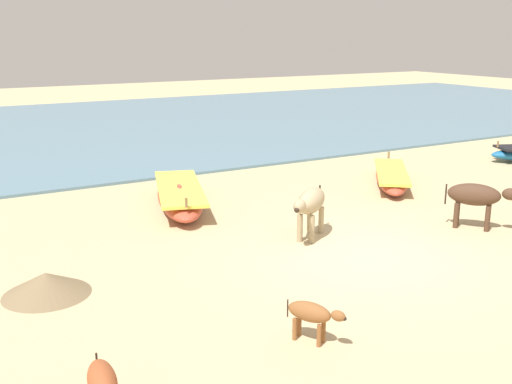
{
  "coord_description": "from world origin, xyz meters",
  "views": [
    {
      "loc": [
        -6.99,
        -8.12,
        3.99
      ],
      "look_at": [
        -0.55,
        3.08,
        0.6
      ],
      "focal_mm": 42.95,
      "sensor_mm": 36.0,
      "label": 1
    }
  ],
  "objects_px": {
    "calf_far_brown": "(311,314)",
    "cow_adult_dark": "(477,197)",
    "fishing_boat_0": "(391,177)",
    "cow_second_adult_dun": "(310,203)",
    "fishing_boat_3": "(180,196)"
  },
  "relations": [
    {
      "from": "fishing_boat_3",
      "to": "calf_far_brown",
      "type": "relative_size",
      "value": 5.0
    },
    {
      "from": "cow_adult_dark",
      "to": "calf_far_brown",
      "type": "xyz_separation_m",
      "value": [
        -5.75,
        -2.29,
        -0.29
      ]
    },
    {
      "from": "fishing_boat_3",
      "to": "cow_adult_dark",
      "type": "bearing_deg",
      "value": 64.3
    },
    {
      "from": "cow_adult_dark",
      "to": "calf_far_brown",
      "type": "height_order",
      "value": "cow_adult_dark"
    },
    {
      "from": "fishing_boat_0",
      "to": "cow_adult_dark",
      "type": "height_order",
      "value": "cow_adult_dark"
    },
    {
      "from": "cow_adult_dark",
      "to": "calf_far_brown",
      "type": "relative_size",
      "value": 1.63
    },
    {
      "from": "cow_second_adult_dun",
      "to": "calf_far_brown",
      "type": "bearing_deg",
      "value": 17.54
    },
    {
      "from": "fishing_boat_0",
      "to": "cow_adult_dark",
      "type": "relative_size",
      "value": 2.52
    },
    {
      "from": "fishing_boat_0",
      "to": "cow_adult_dark",
      "type": "bearing_deg",
      "value": -157.37
    },
    {
      "from": "fishing_boat_0",
      "to": "cow_second_adult_dun",
      "type": "bearing_deg",
      "value": 158.51
    },
    {
      "from": "fishing_boat_0",
      "to": "calf_far_brown",
      "type": "distance_m",
      "value": 9.1
    },
    {
      "from": "fishing_boat_0",
      "to": "calf_far_brown",
      "type": "xyz_separation_m",
      "value": [
        -6.82,
        -6.02,
        0.18
      ]
    },
    {
      "from": "cow_adult_dark",
      "to": "cow_second_adult_dun",
      "type": "xyz_separation_m",
      "value": [
        -3.35,
        1.19,
        0.04
      ]
    },
    {
      "from": "calf_far_brown",
      "to": "cow_adult_dark",
      "type": "bearing_deg",
      "value": 82.68
    },
    {
      "from": "fishing_boat_0",
      "to": "cow_second_adult_dun",
      "type": "height_order",
      "value": "cow_second_adult_dun"
    }
  ]
}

